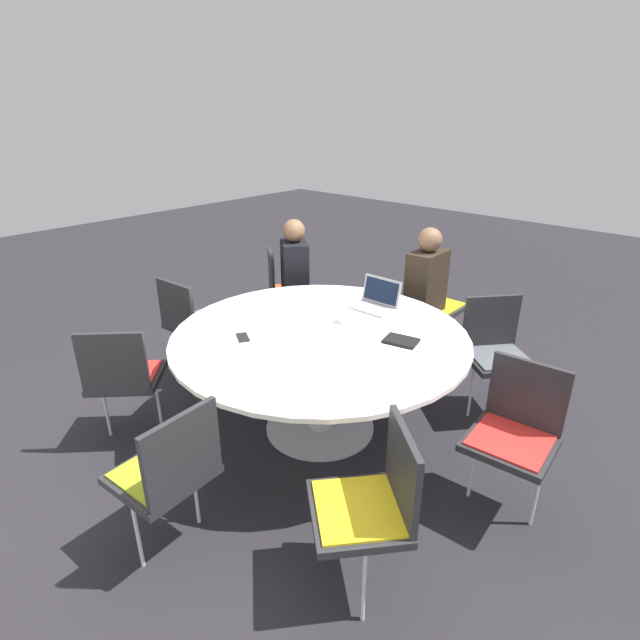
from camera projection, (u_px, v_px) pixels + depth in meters
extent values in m
plane|color=black|center=(320.00, 427.00, 3.61)|extent=(16.00, 16.00, 0.00)
cylinder|color=#B7B7BC|center=(320.00, 426.00, 3.60)|extent=(0.77, 0.77, 0.02)
cylinder|color=#B7B7BC|center=(320.00, 383.00, 3.46)|extent=(0.18, 0.18, 0.70)
cylinder|color=white|center=(320.00, 336.00, 3.32)|extent=(1.97, 1.97, 0.03)
cube|color=#262628|center=(437.00, 307.00, 4.52)|extent=(0.42, 0.44, 0.04)
cube|color=gold|center=(437.00, 305.00, 4.51)|extent=(0.37, 0.39, 0.01)
cube|color=#262628|center=(420.00, 280.00, 4.56)|extent=(0.03, 0.42, 0.40)
cylinder|color=silver|center=(444.00, 325.00, 4.74)|extent=(0.02, 0.02, 0.44)
cylinder|color=silver|center=(425.00, 337.00, 4.50)|extent=(0.02, 0.02, 0.44)
cube|color=#262628|center=(292.00, 293.00, 4.88)|extent=(0.61, 0.60, 0.04)
cube|color=#E04C1E|center=(292.00, 290.00, 4.87)|extent=(0.53, 0.53, 0.01)
cube|color=#262628|center=(271.00, 272.00, 4.76)|extent=(0.35, 0.28, 0.40)
cylinder|color=silver|center=(291.00, 309.00, 5.13)|extent=(0.02, 0.02, 0.44)
cylinder|color=silver|center=(295.00, 322.00, 4.81)|extent=(0.02, 0.02, 0.44)
cube|color=#262628|center=(198.00, 324.00, 4.17)|extent=(0.47, 0.45, 0.04)
cube|color=#4C5156|center=(198.00, 322.00, 4.16)|extent=(0.41, 0.39, 0.01)
cube|color=#262628|center=(176.00, 307.00, 3.94)|extent=(0.42, 0.06, 0.40)
cylinder|color=silver|center=(188.00, 344.00, 4.37)|extent=(0.02, 0.02, 0.44)
cylinder|color=silver|center=(215.00, 356.00, 4.16)|extent=(0.02, 0.02, 0.44)
cube|color=#262628|center=(127.00, 378.00, 3.35)|extent=(0.61, 0.61, 0.04)
cube|color=red|center=(127.00, 374.00, 3.34)|extent=(0.53, 0.54, 0.01)
cube|color=#262628|center=(113.00, 362.00, 3.09)|extent=(0.31, 0.32, 0.40)
cylinder|color=silver|center=(106.00, 409.00, 3.44)|extent=(0.02, 0.02, 0.44)
cylinder|color=silver|center=(159.00, 407.00, 3.46)|extent=(0.02, 0.02, 0.44)
cube|color=#262628|center=(162.00, 474.00, 2.47)|extent=(0.46, 0.48, 0.04)
cube|color=olive|center=(161.00, 470.00, 2.46)|extent=(0.40, 0.42, 0.01)
cube|color=#262628|center=(183.00, 453.00, 2.28)|extent=(0.07, 0.42, 0.40)
cylinder|color=silver|center=(137.00, 533.00, 2.44)|extent=(0.02, 0.02, 0.44)
cylinder|color=silver|center=(195.00, 491.00, 2.70)|extent=(0.02, 0.02, 0.44)
cube|color=#262628|center=(357.00, 512.00, 2.24)|extent=(0.61, 0.60, 0.04)
cube|color=gold|center=(358.00, 508.00, 2.23)|extent=(0.53, 0.53, 0.01)
cube|color=#262628|center=(403.00, 469.00, 2.18)|extent=(0.34, 0.29, 0.40)
cylinder|color=silver|center=(364.00, 585.00, 2.17)|extent=(0.02, 0.02, 0.44)
cylinder|color=silver|center=(349.00, 522.00, 2.50)|extent=(0.02, 0.02, 0.44)
cube|color=#262628|center=(510.00, 444.00, 2.69)|extent=(0.47, 0.45, 0.04)
cube|color=red|center=(511.00, 440.00, 2.68)|extent=(0.41, 0.40, 0.01)
cube|color=#262628|center=(528.00, 394.00, 2.75)|extent=(0.42, 0.06, 0.40)
cylinder|color=silver|center=(537.00, 493.00, 2.69)|extent=(0.02, 0.02, 0.44)
cylinder|color=silver|center=(472.00, 466.00, 2.89)|extent=(0.02, 0.02, 0.44)
cube|color=#262628|center=(499.00, 360.00, 3.59)|extent=(0.60, 0.61, 0.04)
cube|color=#4C5156|center=(499.00, 357.00, 3.58)|extent=(0.53, 0.53, 0.01)
cube|color=#262628|center=(491.00, 321.00, 3.68)|extent=(0.29, 0.34, 0.40)
cylinder|color=silver|center=(517.00, 387.00, 3.70)|extent=(0.02, 0.02, 0.44)
cylinder|color=silver|center=(471.00, 390.00, 3.66)|extent=(0.02, 0.02, 0.44)
cylinder|color=#2D2319|center=(436.00, 337.00, 4.45)|extent=(0.10, 0.10, 0.48)
cylinder|color=#2D2319|center=(426.00, 344.00, 4.32)|extent=(0.10, 0.10, 0.48)
cube|color=#2D2319|center=(426.00, 283.00, 4.24)|extent=(0.22, 0.36, 0.55)
sphere|color=brown|center=(430.00, 240.00, 4.10)|extent=(0.20, 0.20, 0.20)
cylinder|color=black|center=(305.00, 319.00, 4.84)|extent=(0.10, 0.10, 0.48)
cylinder|color=black|center=(307.00, 326.00, 4.68)|extent=(0.10, 0.10, 0.48)
cube|color=black|center=(295.00, 271.00, 4.54)|extent=(0.42, 0.39, 0.55)
sphere|color=brown|center=(294.00, 231.00, 4.39)|extent=(0.20, 0.20, 0.20)
cube|color=#99999E|center=(373.00, 308.00, 3.71)|extent=(0.33, 0.23, 0.02)
cube|color=#99999E|center=(382.00, 291.00, 3.74)|extent=(0.32, 0.05, 0.20)
cube|color=black|center=(381.00, 291.00, 3.74)|extent=(0.29, 0.04, 0.17)
cube|color=black|center=(401.00, 341.00, 3.19)|extent=(0.24, 0.19, 0.02)
cylinder|color=white|center=(345.00, 316.00, 3.47)|extent=(0.09, 0.09, 0.09)
cube|color=black|center=(243.00, 337.00, 3.25)|extent=(0.16, 0.13, 0.01)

